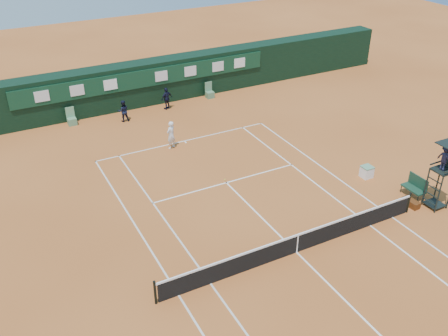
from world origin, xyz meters
The scene contains 14 objects.
ground centered at (0.00, 0.00, 0.00)m, with size 90.00×90.00×0.00m, color #BF652D.
court_lines centered at (0.00, 0.00, 0.01)m, with size 11.05×23.85×0.01m.
tennis_net centered at (0.00, 0.00, 0.51)m, with size 12.90×0.10×1.10m.
back_wall centered at (0.00, 18.74, 1.51)m, with size 40.00×1.65×3.00m.
linesman_chair_left centered at (-5.50, 17.48, 0.32)m, with size 0.55×0.50×1.15m.
linesman_chair_right centered at (4.50, 17.48, 0.32)m, with size 0.55×0.50×1.15m.
umpire_chair centered at (7.94, -0.25, 2.46)m, with size 0.96×0.95×3.42m.
player_bench centered at (7.78, 0.90, 0.60)m, with size 0.56×1.20×1.10m.
tennis_bag centered at (6.97, 0.32, 0.17)m, with size 0.39×0.88×0.33m, color black.
cooler centered at (6.92, 3.44, 0.33)m, with size 0.57×0.57×0.65m.
tennis_ball centered at (0.05, 6.68, 0.04)m, with size 0.07×0.07×0.07m, color #D5E134.
player centered at (-1.02, 11.43, 0.86)m, with size 0.62×0.41×1.71m, color white.
ball_kid_left centered at (-2.33, 16.42, 0.73)m, with size 0.71×0.55×1.45m, color black.
ball_kid_right centered at (0.96, 16.98, 0.78)m, with size 0.91×0.38×1.56m, color black.
Camera 1 is at (-10.51, -13.32, 13.81)m, focal length 40.00 mm.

